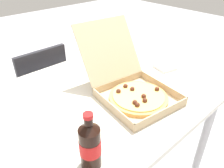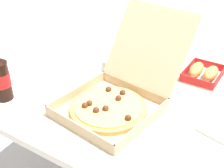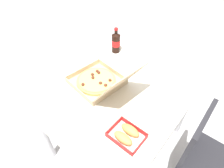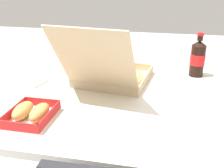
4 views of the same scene
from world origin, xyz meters
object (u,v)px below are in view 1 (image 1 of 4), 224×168
Objects in this scene: pizza_box_open at (133,88)px; cola_bottle at (90,145)px; paper_menu at (36,116)px; chair at (40,89)px; bread_side_box at (111,56)px; napkin_pile at (165,67)px.

cola_bottle is at bearing -155.16° from pizza_box_open.
chair is at bearing 84.51° from paper_menu.
cola_bottle reaches higher than bread_side_box.
cola_bottle is (-0.62, -0.59, 0.07)m from bread_side_box.
paper_menu is at bearing 157.31° from pizza_box_open.
napkin_pile is (0.81, -0.11, 0.01)m from paper_menu.
cola_bottle is 2.04× the size of napkin_pile.
napkin_pile is (0.37, 0.07, -0.04)m from pizza_box_open.
bread_side_box is at bearing -49.16° from chair.
pizza_box_open is 2.45× the size of cola_bottle.
pizza_box_open is 0.38m from napkin_pile.
pizza_box_open is 0.45m from bread_side_box.
bread_side_box is at bearing 61.46° from pizza_box_open.
pizza_box_open is 2.87× the size of bread_side_box.
paper_menu is (-0.29, -0.63, 0.28)m from chair.
bread_side_box is (0.22, 0.40, -0.02)m from pizza_box_open.
pizza_box_open is 2.61× the size of paper_menu.
napkin_pile is at bearing -64.18° from bread_side_box.
pizza_box_open reaches higher than bread_side_box.
napkin_pile reaches higher than paper_menu.
chair is 3.71× the size of cola_bottle.
chair is 1.10m from cola_bottle.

